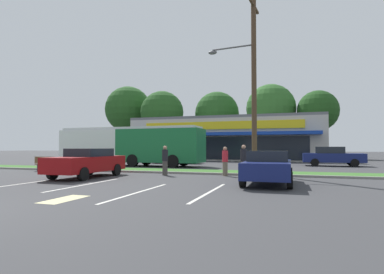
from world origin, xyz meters
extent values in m
cube|color=#386B28|center=(0.00, 14.00, 0.06)|extent=(56.00, 2.20, 0.12)
cube|color=gray|center=(0.00, 12.78, 0.06)|extent=(56.00, 0.24, 0.12)
cube|color=silver|center=(-2.71, 5.01, 0.00)|extent=(0.12, 4.80, 0.01)
cube|color=silver|center=(0.07, 6.62, 0.00)|extent=(0.12, 4.80, 0.01)
cube|color=silver|center=(3.20, 5.28, 0.00)|extent=(0.12, 4.80, 0.01)
cube|color=silver|center=(5.53, 6.09, 0.00)|extent=(0.12, 4.80, 0.01)
cube|color=beige|center=(1.77, 3.34, 0.00)|extent=(0.70, 1.60, 0.01)
cube|color=#BCB7AD|center=(0.56, 35.44, 2.48)|extent=(22.91, 10.68, 4.96)
cube|color=black|center=(0.56, 30.06, 1.49)|extent=(19.24, 0.08, 2.58)
cube|color=#14389E|center=(0.56, 29.40, 3.07)|extent=(21.53, 1.40, 0.35)
cube|color=yellow|center=(0.56, 30.02, 4.06)|extent=(18.33, 0.16, 0.89)
cube|color=slate|center=(0.56, 35.44, 5.11)|extent=(22.91, 10.68, 0.30)
cylinder|color=#473323|center=(-20.04, 45.77, 2.70)|extent=(0.44, 0.44, 5.40)
sphere|color=#23511E|center=(-20.04, 45.77, 8.54)|extent=(8.36, 8.36, 8.36)
cylinder|color=#473323|center=(-12.31, 43.40, 2.36)|extent=(0.44, 0.44, 4.71)
sphere|color=#23511E|center=(-12.31, 43.40, 7.42)|extent=(7.23, 7.23, 7.23)
cylinder|color=#473323|center=(-3.40, 45.81, 2.22)|extent=(0.44, 0.44, 4.44)
sphere|color=#23511E|center=(-3.40, 45.81, 7.18)|extent=(7.33, 7.33, 7.33)
cylinder|color=#473323|center=(5.46, 43.74, 2.33)|extent=(0.44, 0.44, 4.66)
sphere|color=#2D6026|center=(5.46, 43.74, 7.45)|extent=(7.42, 7.42, 7.42)
cylinder|color=#473323|center=(12.02, 42.70, 2.32)|extent=(0.44, 0.44, 4.63)
sphere|color=#1E4719|center=(12.02, 42.70, 6.79)|extent=(5.75, 5.75, 5.75)
cylinder|color=#4C3826|center=(6.21, 14.05, 5.32)|extent=(0.30, 0.30, 10.65)
cube|color=#4C3826|center=(6.21, 14.05, 10.05)|extent=(0.41, 2.40, 0.14)
cylinder|color=#59595B|center=(4.92, 14.20, 7.66)|extent=(2.59, 0.39, 0.10)
ellipsoid|color=#59595B|center=(3.62, 14.34, 7.51)|extent=(0.56, 0.32, 0.24)
cube|color=#196638|center=(-1.94, 19.02, 1.70)|extent=(7.10, 2.74, 2.70)
cube|color=silver|center=(-8.33, 19.19, 1.70)|extent=(5.82, 2.70, 2.70)
cube|color=silver|center=(-4.82, 19.10, 3.15)|extent=(12.33, 2.62, 0.20)
cube|color=black|center=(-4.78, 20.40, 2.19)|extent=(11.76, 0.38, 1.19)
cube|color=black|center=(-11.24, 19.27, 2.02)|extent=(0.12, 2.17, 1.51)
cylinder|color=black|center=(-9.32, 18.05, 0.50)|extent=(1.01, 0.33, 1.00)
cylinder|color=black|center=(-9.26, 20.39, 0.50)|extent=(1.01, 0.33, 1.00)
cylinder|color=black|center=(-3.89, 17.90, 0.50)|extent=(1.01, 0.33, 1.00)
cylinder|color=black|center=(-3.83, 20.25, 0.50)|extent=(1.01, 0.33, 1.00)
cylinder|color=black|center=(-0.37, 17.81, 0.50)|extent=(1.01, 0.33, 1.00)
cylinder|color=black|center=(-0.31, 20.15, 0.50)|extent=(1.01, 0.33, 1.00)
cube|color=brown|center=(-7.06, 12.12, 0.45)|extent=(1.60, 0.45, 0.06)
cube|color=brown|center=(-7.06, 11.93, 0.73)|extent=(1.60, 0.06, 0.44)
cube|color=#333338|center=(-6.45, 12.12, 0.23)|extent=(0.08, 0.36, 0.45)
cube|color=#333338|center=(-7.67, 12.12, 0.23)|extent=(0.08, 0.36, 0.45)
cube|color=navy|center=(-7.78, 25.50, 0.67)|extent=(4.71, 1.88, 0.69)
cube|color=black|center=(-7.55, 25.50, 1.21)|extent=(2.12, 1.65, 0.40)
cylinder|color=black|center=(-9.24, 24.61, 0.32)|extent=(0.64, 0.22, 0.64)
cylinder|color=black|center=(-9.24, 26.39, 0.32)|extent=(0.64, 0.22, 0.64)
cylinder|color=black|center=(-6.32, 24.61, 0.32)|extent=(0.64, 0.22, 0.64)
cylinder|color=black|center=(-6.32, 26.39, 0.32)|extent=(0.64, 0.22, 0.64)
cube|color=navy|center=(11.60, 23.77, 0.69)|extent=(4.75, 1.80, 0.75)
cube|color=black|center=(11.37, 23.77, 1.34)|extent=(2.14, 1.59, 0.54)
cylinder|color=black|center=(13.08, 24.63, 0.32)|extent=(0.64, 0.22, 0.64)
cylinder|color=black|center=(13.08, 22.91, 0.32)|extent=(0.64, 0.22, 0.64)
cylinder|color=black|center=(10.13, 24.63, 0.32)|extent=(0.64, 0.22, 0.64)
cylinder|color=black|center=(10.13, 22.91, 0.32)|extent=(0.64, 0.22, 0.64)
cube|color=#515459|center=(-2.54, 23.96, 0.70)|extent=(4.75, 1.86, 0.76)
cube|color=black|center=(-2.78, 23.96, 1.35)|extent=(2.14, 1.64, 0.55)
cylinder|color=black|center=(-1.07, 24.85, 0.32)|extent=(0.64, 0.22, 0.64)
cylinder|color=black|center=(-1.07, 23.08, 0.32)|extent=(0.64, 0.22, 0.64)
cylinder|color=black|center=(-4.02, 24.85, 0.32)|extent=(0.64, 0.22, 0.64)
cylinder|color=black|center=(-4.02, 23.08, 0.32)|extent=(0.64, 0.22, 0.64)
cube|color=navy|center=(7.31, 9.03, 0.65)|extent=(1.84, 4.20, 0.65)
cube|color=black|center=(7.31, 9.24, 1.19)|extent=(1.62, 1.89, 0.43)
cylinder|color=black|center=(8.18, 7.73, 0.32)|extent=(0.22, 0.64, 0.64)
cylinder|color=black|center=(6.44, 7.73, 0.32)|extent=(0.22, 0.64, 0.64)
cylinder|color=black|center=(8.18, 10.33, 0.32)|extent=(0.22, 0.64, 0.64)
cylinder|color=black|center=(6.44, 10.33, 0.32)|extent=(0.22, 0.64, 0.64)
cube|color=maroon|center=(-1.83, 9.24, 0.70)|extent=(1.83, 4.65, 0.76)
cube|color=black|center=(-1.83, 9.47, 1.29)|extent=(1.61, 2.09, 0.41)
cylinder|color=black|center=(-0.96, 7.80, 0.32)|extent=(0.22, 0.64, 0.64)
cylinder|color=black|center=(-2.70, 7.80, 0.32)|extent=(0.22, 0.64, 0.64)
cylinder|color=black|center=(-0.96, 10.68, 0.32)|extent=(0.22, 0.64, 0.64)
cylinder|color=black|center=(-2.70, 10.68, 0.32)|extent=(0.22, 0.64, 0.64)
cylinder|color=#726651|center=(4.82, 12.25, 0.38)|extent=(0.27, 0.27, 0.77)
cylinder|color=red|center=(4.82, 12.25, 1.07)|extent=(0.32, 0.32, 0.61)
sphere|color=tan|center=(4.82, 12.25, 1.48)|extent=(0.21, 0.21, 0.21)
cylinder|color=#47423D|center=(1.56, 11.59, 0.40)|extent=(0.28, 0.28, 0.80)
cylinder|color=black|center=(1.56, 11.59, 1.11)|extent=(0.33, 0.33, 0.63)
sphere|color=tan|center=(1.56, 11.59, 1.54)|extent=(0.22, 0.22, 0.22)
cylinder|color=#726651|center=(5.87, 12.04, 0.41)|extent=(0.29, 0.29, 0.82)
cylinder|color=black|center=(5.87, 12.04, 1.14)|extent=(0.34, 0.34, 0.65)
sphere|color=tan|center=(5.87, 12.04, 1.57)|extent=(0.22, 0.22, 0.22)
camera|label=1|loc=(8.21, -4.33, 1.55)|focal=28.86mm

